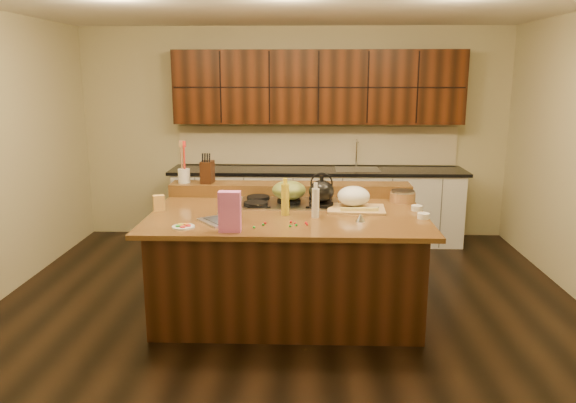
{
  "coord_description": "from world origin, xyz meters",
  "views": [
    {
      "loc": [
        0.17,
        -4.82,
        2.11
      ],
      "look_at": [
        0.0,
        0.05,
        1.0
      ],
      "focal_mm": 35.0,
      "sensor_mm": 36.0,
      "label": 1
    }
  ],
  "objects": [
    {
      "name": "candy_plate",
      "position": [
        -0.81,
        -0.56,
        0.93
      ],
      "size": [
        0.23,
        0.23,
        0.01
      ],
      "primitive_type": "cylinder",
      "rotation": [
        0.0,
        0.0,
        0.33
      ],
      "color": "white",
      "rests_on": "island"
    },
    {
      "name": "kettle",
      "position": [
        0.3,
        0.17,
        1.07
      ],
      "size": [
        0.28,
        0.28,
        0.21
      ],
      "primitive_type": "ellipsoid",
      "rotation": [
        0.0,
        0.0,
        -0.22
      ],
      "color": "black",
      "rests_on": "cooktop"
    },
    {
      "name": "pink_bag",
      "position": [
        -0.42,
        -0.66,
        1.08
      ],
      "size": [
        0.17,
        0.09,
        0.32
      ],
      "primitive_type": "cube",
      "rotation": [
        0.0,
        0.0,
        0.01
      ],
      "color": "#EA6EC5",
      "rests_on": "island"
    },
    {
      "name": "vinegar_bottle",
      "position": [
        0.24,
        -0.2,
        1.04
      ],
      "size": [
        0.08,
        0.08,
        0.25
      ],
      "primitive_type": "cylinder",
      "rotation": [
        0.0,
        0.0,
        0.32
      ],
      "color": "silver",
      "rests_on": "island"
    },
    {
      "name": "gumdrop_5",
      "position": [
        -0.25,
        -0.56,
        0.93
      ],
      "size": [
        0.02,
        0.02,
        0.02
      ],
      "primitive_type": "ellipsoid",
      "color": "#198C26",
      "rests_on": "island"
    },
    {
      "name": "knife_block",
      "position": [
        -0.83,
        0.7,
        1.15
      ],
      "size": [
        0.12,
        0.19,
        0.22
      ],
      "primitive_type": "cube",
      "rotation": [
        0.0,
        0.0,
        -0.08
      ],
      "color": "black",
      "rests_on": "back_ledge"
    },
    {
      "name": "gumdrop_1",
      "position": [
        0.08,
        -0.48,
        0.93
      ],
      "size": [
        0.02,
        0.02,
        0.02
      ],
      "primitive_type": "ellipsoid",
      "color": "#198C26",
      "rests_on": "island"
    },
    {
      "name": "laptop",
      "position": [
        -0.52,
        -0.35,
        0.98
      ],
      "size": [
        0.4,
        0.42,
        0.23
      ],
      "rotation": [
        0.0,
        0.0,
        -0.92
      ],
      "color": "#B7B7BC",
      "rests_on": "island"
    },
    {
      "name": "utensil_crock",
      "position": [
        -1.07,
        0.7,
        1.11
      ],
      "size": [
        0.14,
        0.14,
        0.14
      ],
      "primitive_type": "cylinder",
      "rotation": [
        0.0,
        0.0,
        0.22
      ],
      "color": "white",
      "rests_on": "back_ledge"
    },
    {
      "name": "island",
      "position": [
        0.0,
        0.0,
        0.46
      ],
      "size": [
        2.4,
        1.6,
        0.92
      ],
      "color": "black",
      "rests_on": "ground"
    },
    {
      "name": "oil_bottle",
      "position": [
        -0.02,
        -0.12,
        1.06
      ],
      "size": [
        0.08,
        0.08,
        0.27
      ],
      "primitive_type": "cylinder",
      "rotation": [
        0.0,
        0.0,
        0.15
      ],
      "color": "gold",
      "rests_on": "island"
    },
    {
      "name": "ramekin_a",
      "position": [
        1.15,
        0.08,
        0.94
      ],
      "size": [
        0.13,
        0.13,
        0.04
      ],
      "primitive_type": "cylinder",
      "rotation": [
        0.0,
        0.0,
        0.39
      ],
      "color": "white",
      "rests_on": "island"
    },
    {
      "name": "package_box",
      "position": [
        -1.15,
        0.0,
        0.99
      ],
      "size": [
        0.12,
        0.1,
        0.14
      ],
      "primitive_type": "cube",
      "rotation": [
        0.0,
        0.0,
        0.38
      ],
      "color": "gold",
      "rests_on": "island"
    },
    {
      "name": "gumdrop_6",
      "position": [
        0.04,
        -0.39,
        0.93
      ],
      "size": [
        0.02,
        0.02,
        0.02
      ],
      "primitive_type": "ellipsoid",
      "color": "red",
      "rests_on": "island"
    },
    {
      "name": "cooktop",
      "position": [
        0.0,
        0.3,
        0.94
      ],
      "size": [
        0.92,
        0.52,
        0.05
      ],
      "color": "gray",
      "rests_on": "island"
    },
    {
      "name": "back_ledge",
      "position": [
        0.0,
        0.7,
        0.98
      ],
      "size": [
        2.4,
        0.3,
        0.12
      ],
      "primitive_type": "cube",
      "color": "black",
      "rests_on": "island"
    },
    {
      "name": "ramekin_c",
      "position": [
        0.64,
        0.43,
        0.94
      ],
      "size": [
        0.12,
        0.12,
        0.04
      ],
      "primitive_type": "cylinder",
      "rotation": [
        0.0,
        0.0,
        -0.29
      ],
      "color": "white",
      "rests_on": "island"
    },
    {
      "name": "back_counter",
      "position": [
        0.3,
        2.23,
        0.98
      ],
      "size": [
        3.7,
        0.66,
        2.4
      ],
      "color": "silver",
      "rests_on": "ground"
    },
    {
      "name": "wooden_tray",
      "position": [
        0.59,
        0.12,
        1.01
      ],
      "size": [
        0.53,
        0.42,
        0.2
      ],
      "rotation": [
        0.0,
        0.0,
        -0.06
      ],
      "color": "tan",
      "rests_on": "island"
    },
    {
      "name": "green_bowl",
      "position": [
        0.0,
        0.3,
        1.05
      ],
      "size": [
        0.42,
        0.42,
        0.17
      ],
      "primitive_type": "ellipsoid",
      "rotation": [
        0.0,
        0.0,
        0.43
      ],
      "color": "olive",
      "rests_on": "cooktop"
    },
    {
      "name": "gumdrop_7",
      "position": [
        0.04,
        -0.52,
        0.93
      ],
      "size": [
        0.02,
        0.02,
        0.02
      ],
      "primitive_type": "ellipsoid",
      "color": "#198C26",
      "rests_on": "island"
    },
    {
      "name": "gumdrop_8",
      "position": [
        0.08,
        -0.43,
        0.93
      ],
      "size": [
        0.02,
        0.02,
        0.02
      ],
      "primitive_type": "ellipsoid",
      "color": "red",
      "rests_on": "island"
    },
    {
      "name": "gumdrop_2",
      "position": [
        0.17,
        -0.46,
        0.93
      ],
      "size": [
        0.02,
        0.02,
        0.02
      ],
      "primitive_type": "ellipsoid",
      "color": "red",
      "rests_on": "island"
    },
    {
      "name": "gumdrop_4",
      "position": [
        -0.17,
        -0.43,
        0.93
      ],
      "size": [
        0.02,
        0.02,
        0.02
      ],
      "primitive_type": "ellipsoid",
      "color": "red",
      "rests_on": "island"
    },
    {
      "name": "gumdrop_0",
      "position": [
        0.16,
        -0.42,
        0.93
      ],
      "size": [
        0.02,
        0.02,
        0.02
      ],
      "primitive_type": "ellipsoid",
      "color": "red",
      "rests_on": "island"
    },
    {
      "name": "kitchen_timer",
      "position": [
        0.61,
        -0.32,
        0.96
      ],
      "size": [
        0.09,
        0.09,
        0.07
      ],
      "primitive_type": "cone",
      "rotation": [
        0.0,
        0.0,
        0.11
      ],
      "color": "silver",
      "rests_on": "island"
    },
    {
      "name": "room",
      "position": [
        0.0,
        0.0,
        1.35
      ],
      "size": [
        5.52,
        5.02,
        2.72
      ],
      "color": "black",
      "rests_on": "ground"
    },
    {
      "name": "gumdrop_3",
      "position": [
        -0.18,
        -0.48,
        0.93
      ],
      "size": [
        0.02,
        0.02,
        0.02
      ],
      "primitive_type": "ellipsoid",
      "color": "#198C26",
      "rests_on": "island"
    },
    {
      "name": "strainer_bowl",
      "position": [
        1.08,
        0.43,
        0.97
      ],
      "size": [
        0.26,
        0.26,
        0.09
      ],
      "primitive_type": "cylinder",
      "rotation": [
        0.0,
        0.0,
        -0.1
      ],
      "color": "#996B3F",
      "rests_on": "island"
    },
    {
      "name": "ramekin_b",
      "position": [
        1.15,
        -0.2,
        0.94
      ],
      "size": [
        0.11,
        0.11,
        0.04
      ],
      "primitive_type": "cylinder",
      "rotation": [
        0.0,
        0.0,
        0.07
      ],
      "color": "white",
      "rests_on": "island"
    }
  ]
}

